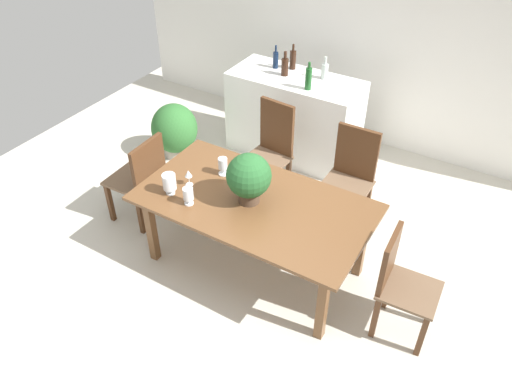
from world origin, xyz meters
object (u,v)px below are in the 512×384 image
potted_plant_floor (175,130)px  dining_table (255,209)px  crystal_vase_right (223,165)px  wine_bottle_green (285,66)px  chair_far_left (271,147)px  chair_far_right (350,174)px  crystal_vase_left (169,182)px  wine_bottle_amber (293,59)px  chair_head_end (142,176)px  wine_glass (188,174)px  wine_bottle_clear (276,60)px  crystal_vase_center_near (188,195)px  wine_bottle_dark (325,71)px  chair_foot_end (399,281)px  flower_centerpiece (249,177)px  wine_bottle_tall (308,78)px  kitchen_counter (294,117)px

potted_plant_floor → dining_table: bearing=-31.6°
crystal_vase_right → wine_bottle_green: 1.68m
dining_table → chair_far_left: chair_far_left is taller
chair_far_right → crystal_vase_left: (-1.09, -1.31, 0.32)m
crystal_vase_left → wine_bottle_amber: (-0.07, 2.29, 0.21)m
chair_head_end → wine_glass: (0.67, -0.10, 0.33)m
wine_glass → potted_plant_floor: wine_glass is taller
wine_bottle_clear → crystal_vase_center_near: bearing=-78.4°
crystal_vase_left → wine_glass: (0.06, 0.18, -0.01)m
wine_bottle_amber → chair_far_left: bearing=-73.2°
chair_far_left → crystal_vase_center_near: chair_far_left is taller
wine_bottle_dark → wine_bottle_amber: bearing=173.6°
chair_far_right → wine_bottle_clear: bearing=145.7°
chair_head_end → wine_bottle_green: 1.97m
wine_bottle_green → wine_bottle_dark: wine_bottle_green is taller
wine_bottle_amber → chair_foot_end: bearing=-45.3°
flower_centerpiece → crystal_vase_right: (-0.39, 0.20, -0.14)m
chair_far_right → wine_bottle_amber: wine_bottle_amber is taller
chair_far_left → wine_bottle_green: 0.99m
chair_far_right → crystal_vase_left: chair_far_right is taller
crystal_vase_center_near → wine_glass: (-0.15, 0.21, 0.02)m
wine_bottle_clear → wine_bottle_tall: bearing=-27.5°
wine_glass → wine_bottle_amber: wine_bottle_amber is taller
chair_foot_end → wine_bottle_green: 2.76m
chair_foot_end → crystal_vase_right: chair_foot_end is taller
chair_far_right → crystal_vase_left: size_ratio=5.27×
wine_bottle_clear → chair_head_end: bearing=-100.6°
dining_table → flower_centerpiece: (-0.04, -0.02, 0.33)m
chair_foot_end → flower_centerpiece: size_ratio=2.11×
chair_far_right → potted_plant_floor: bearing=178.7°
crystal_vase_right → chair_head_end: bearing=-168.0°
crystal_vase_left → wine_bottle_tall: size_ratio=0.64×
dining_table → wine_bottle_tall: size_ratio=6.55×
dining_table → wine_glass: 0.63m
wine_bottle_tall → wine_bottle_amber: 0.52m
chair_head_end → wine_bottle_amber: size_ratio=3.28×
chair_head_end → wine_bottle_dark: size_ratio=3.76×
chair_head_end → flower_centerpiece: flower_centerpiece is taller
dining_table → wine_bottle_green: bearing=111.6°
chair_foot_end → kitchen_counter: (-1.86, 1.83, -0.03)m
chair_head_end → wine_glass: size_ratio=6.20×
crystal_vase_center_near → wine_bottle_dark: wine_bottle_dark is taller
crystal_vase_right → wine_bottle_green: wine_bottle_green is taller
dining_table → chair_head_end: size_ratio=2.09×
crystal_vase_right → kitchen_counter: kitchen_counter is taller
wine_bottle_green → dining_table: bearing=-68.4°
wine_bottle_amber → crystal_vase_right: bearing=-80.9°
flower_centerpiece → wine_bottle_green: size_ratio=1.64×
chair_foot_end → wine_bottle_clear: bearing=45.3°
wine_bottle_tall → potted_plant_floor: bearing=-157.2°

